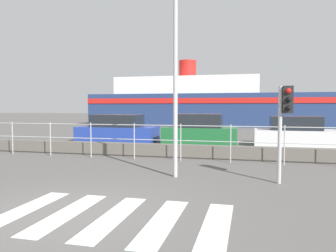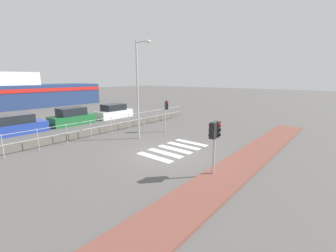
{
  "view_description": "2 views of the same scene",
  "coord_description": "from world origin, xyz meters",
  "px_view_note": "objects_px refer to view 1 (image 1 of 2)",
  "views": [
    {
      "loc": [
        3.21,
        -5.25,
        1.95
      ],
      "look_at": [
        1.42,
        2.0,
        1.5
      ],
      "focal_mm": 35.0,
      "sensor_mm": 36.0,
      "label": 1
    },
    {
      "loc": [
        -9.33,
        -7.91,
        4.24
      ],
      "look_at": [
        1.5,
        1.0,
        1.2
      ],
      "focal_mm": 24.0,
      "sensor_mm": 36.0,
      "label": 2
    }
  ],
  "objects_px": {
    "parked_car_white": "(295,133)",
    "parked_car_green": "(200,131)",
    "streetlamp": "(174,25)",
    "ferry_boat": "(211,105)",
    "parked_car_blue": "(117,130)",
    "traffic_light_far": "(285,112)"
  },
  "relations": [
    {
      "from": "traffic_light_far",
      "to": "parked_car_white",
      "type": "bearing_deg",
      "value": 80.94
    },
    {
      "from": "ferry_boat",
      "to": "parked_car_green",
      "type": "xyz_separation_m",
      "value": [
        1.37,
        -17.2,
        -1.46
      ]
    },
    {
      "from": "streetlamp",
      "to": "traffic_light_far",
      "type": "bearing_deg",
      "value": 1.97
    },
    {
      "from": "parked_car_white",
      "to": "parked_car_green",
      "type": "bearing_deg",
      "value": 180.0
    },
    {
      "from": "parked_car_green",
      "to": "parked_car_white",
      "type": "distance_m",
      "value": 4.7
    },
    {
      "from": "streetlamp",
      "to": "ferry_boat",
      "type": "bearing_deg",
      "value": 94.21
    },
    {
      "from": "parked_car_white",
      "to": "streetlamp",
      "type": "bearing_deg",
      "value": -116.03
    },
    {
      "from": "ferry_boat",
      "to": "parked_car_white",
      "type": "height_order",
      "value": "ferry_boat"
    },
    {
      "from": "traffic_light_far",
      "to": "parked_car_green",
      "type": "distance_m",
      "value": 9.16
    },
    {
      "from": "ferry_boat",
      "to": "streetlamp",
      "type": "bearing_deg",
      "value": -85.79
    },
    {
      "from": "streetlamp",
      "to": "parked_car_green",
      "type": "distance_m",
      "value": 9.21
    },
    {
      "from": "parked_car_white",
      "to": "parked_car_blue",
      "type": "bearing_deg",
      "value": 180.0
    },
    {
      "from": "parked_car_blue",
      "to": "streetlamp",
      "type": "bearing_deg",
      "value": -58.79
    },
    {
      "from": "traffic_light_far",
      "to": "ferry_boat",
      "type": "height_order",
      "value": "ferry_boat"
    },
    {
      "from": "parked_car_blue",
      "to": "parked_car_green",
      "type": "distance_m",
      "value": 4.65
    },
    {
      "from": "traffic_light_far",
      "to": "streetlamp",
      "type": "xyz_separation_m",
      "value": [
        -2.83,
        -0.1,
        2.27
      ]
    },
    {
      "from": "parked_car_blue",
      "to": "parked_car_white",
      "type": "height_order",
      "value": "parked_car_blue"
    },
    {
      "from": "ferry_boat",
      "to": "parked_car_white",
      "type": "bearing_deg",
      "value": -70.57
    },
    {
      "from": "traffic_light_far",
      "to": "streetlamp",
      "type": "height_order",
      "value": "streetlamp"
    },
    {
      "from": "streetlamp",
      "to": "parked_car_white",
      "type": "distance_m",
      "value": 10.11
    },
    {
      "from": "streetlamp",
      "to": "ferry_boat",
      "type": "distance_m",
      "value": 25.88
    },
    {
      "from": "streetlamp",
      "to": "parked_car_white",
      "type": "xyz_separation_m",
      "value": [
        4.17,
        8.54,
        -3.45
      ]
    }
  ]
}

